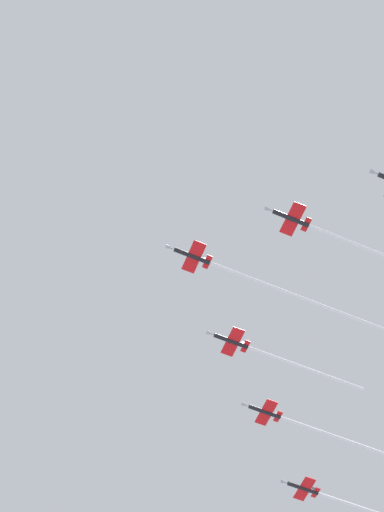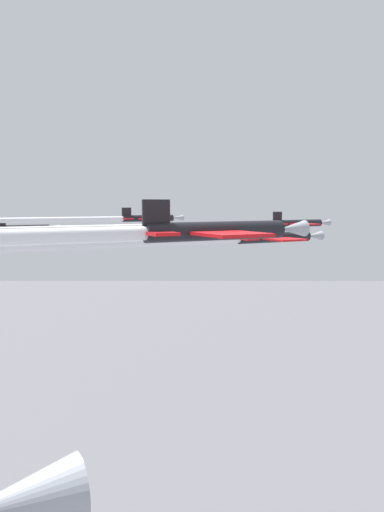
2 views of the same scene
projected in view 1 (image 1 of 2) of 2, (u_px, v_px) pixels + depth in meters
name	position (u px, v px, depth m)	size (l,w,h in m)	color
jet_lead	(255.00, 280.00, 166.28)	(61.69, 11.65, 2.53)	black
jet_port_inner	(341.00, 239.00, 162.52)	(53.54, 10.63, 2.53)	black
jet_starboard_inner	(269.00, 355.00, 174.13)	(46.67, 9.78, 2.53)	black
jet_starboard_outer	(321.00, 431.00, 186.42)	(62.18, 11.71, 2.53)	black
jet_port_trail	(346.00, 503.00, 192.80)	(54.08, 10.70, 2.53)	black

